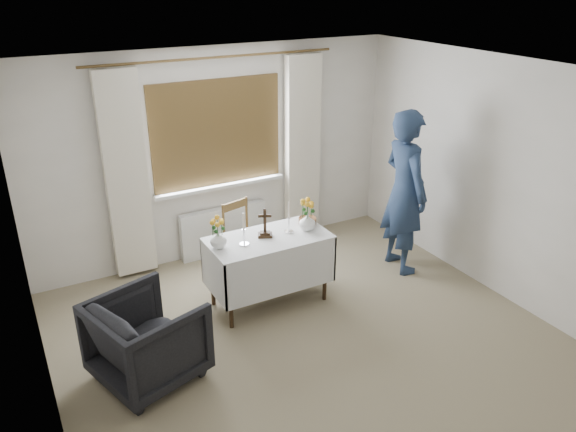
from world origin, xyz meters
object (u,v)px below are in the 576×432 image
object	(u,v)px
flower_vase_left	(218,240)
flower_vase_right	(307,222)
altar_table	(269,270)
wooden_chair	(245,239)
person	(405,192)
armchair	(147,340)
wooden_cross	(265,223)

from	to	relation	value
flower_vase_left	flower_vase_right	distance (m)	0.97
flower_vase_left	altar_table	bearing A→B (deg)	-3.60
wooden_chair	person	world-z (taller)	person
altar_table	armchair	bearing A→B (deg)	-158.44
armchair	wooden_cross	distance (m)	1.64
flower_vase_right	wooden_cross	bearing A→B (deg)	171.72
person	flower_vase_left	bearing A→B (deg)	93.57
wooden_cross	wooden_chair	bearing A→B (deg)	108.35
altar_table	person	xyz separation A→B (m)	(1.71, -0.04, 0.57)
wooden_chair	person	size ratio (longest dim) A/B	0.45
altar_table	wooden_cross	world-z (taller)	wooden_cross
altar_table	wooden_cross	distance (m)	0.54
altar_table	flower_vase_right	xyz separation A→B (m)	(0.44, -0.03, 0.47)
flower_vase_left	wooden_cross	bearing A→B (deg)	0.21
armchair	flower_vase_right	size ratio (longest dim) A/B	4.59
armchair	flower_vase_right	xyz separation A→B (m)	(1.88, 0.54, 0.47)
wooden_cross	flower_vase_left	xyz separation A→B (m)	(-0.51, -0.00, -0.07)
flower_vase_left	flower_vase_right	world-z (taller)	flower_vase_right
wooden_chair	wooden_cross	size ratio (longest dim) A/B	2.77
armchair	wooden_cross	bearing A→B (deg)	-84.65
person	flower_vase_right	world-z (taller)	person
altar_table	flower_vase_right	world-z (taller)	flower_vase_right
wooden_chair	flower_vase_right	distance (m)	0.94
person	flower_vase_left	distance (m)	2.24
altar_table	flower_vase_right	size ratio (longest dim) A/B	6.83
armchair	wooden_cross	xyz separation A→B (m)	(1.42, 0.61, 0.54)
altar_table	armchair	world-z (taller)	altar_table
person	flower_vase_left	xyz separation A→B (m)	(-2.24, 0.07, -0.10)
wooden_chair	flower_vase_left	size ratio (longest dim) A/B	5.00
altar_table	wooden_chair	bearing A→B (deg)	85.53
wooden_chair	flower_vase_left	distance (m)	0.99
armchair	flower_vase_right	world-z (taller)	flower_vase_right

